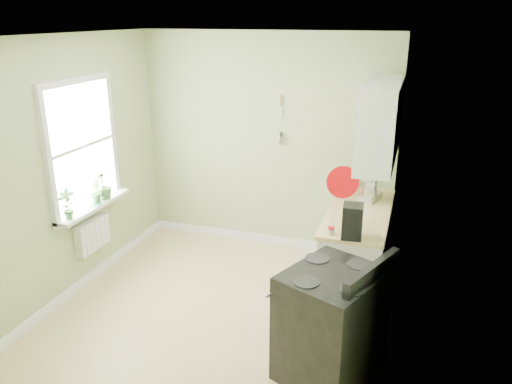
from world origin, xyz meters
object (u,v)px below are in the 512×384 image
(stand_mixer, at_px, (370,186))
(kettle, at_px, (347,179))
(coffee_maker, at_px, (352,222))
(stove, at_px, (331,324))

(stand_mixer, distance_m, kettle, 0.46)
(stand_mixer, relative_size, coffee_maker, 1.15)
(stove, distance_m, coffee_maker, 1.00)
(kettle, relative_size, coffee_maker, 0.63)
(stand_mixer, height_order, kettle, stand_mixer)
(stove, relative_size, stand_mixer, 2.90)
(stand_mixer, xyz_separation_m, kettle, (-0.30, 0.34, -0.06))
(kettle, xyz_separation_m, coffee_maker, (0.25, -1.42, 0.05))
(coffee_maker, bearing_deg, kettle, 100.02)
(stove, xyz_separation_m, stand_mixer, (0.08, 1.88, 0.59))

